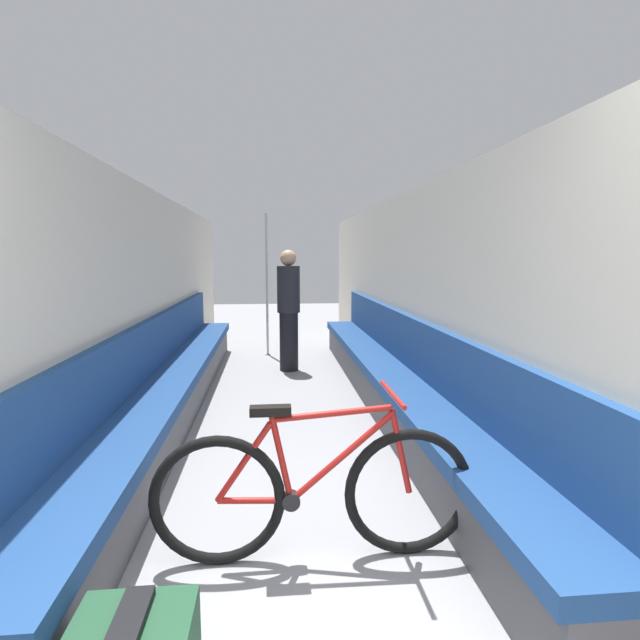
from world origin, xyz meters
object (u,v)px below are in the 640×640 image
grab_pole_near (267,287)px  bicycle (315,492)px  bench_seat_row_left (171,385)px  bench_seat_row_right (391,380)px  passenger_standing (289,309)px

grab_pole_near → bicycle: bearing=-87.1°
bench_seat_row_left → bench_seat_row_right: 2.12m
bench_seat_row_left → passenger_standing: bearing=57.2°
bench_seat_row_left → passenger_standing: passenger_standing is taller
bicycle → grab_pole_near: grab_pole_near is taller
bench_seat_row_left → bicycle: (1.16, -2.37, 0.05)m
grab_pole_near → passenger_standing: (0.29, -1.08, -0.22)m
bench_seat_row_right → grab_pole_near: size_ratio=3.10×
bicycle → grab_pole_near: bearing=97.8°
bench_seat_row_left → bench_seat_row_right: bearing=0.0°
bench_seat_row_left → passenger_standing: size_ratio=4.18×
bench_seat_row_right → bicycle: bearing=-112.2°
bench_seat_row_right → bicycle: size_ratio=4.11×
bench_seat_row_right → bicycle: (-0.97, -2.37, 0.05)m
grab_pole_near → passenger_standing: grab_pole_near is taller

